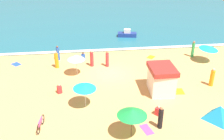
# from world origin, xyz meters

# --- Properties ---
(ground_plane) EXTENTS (60.00, 60.00, 0.00)m
(ground_plane) POSITION_xyz_m (0.00, 0.00, 0.00)
(ground_plane) COLOR #E5B26B
(ocean_water) EXTENTS (60.00, 44.00, 0.10)m
(ocean_water) POSITION_xyz_m (0.00, 28.00, 0.05)
(ocean_water) COLOR teal
(ocean_water) RESTS_ON ground_plane
(wave_breaker_foam) EXTENTS (57.00, 0.70, 0.01)m
(wave_breaker_foam) POSITION_xyz_m (0.00, 6.30, 0.10)
(wave_breaker_foam) COLOR white
(wave_breaker_foam) RESTS_ON ocean_water
(lifeguard_cabana) EXTENTS (2.16, 2.79, 2.46)m
(lifeguard_cabana) POSITION_xyz_m (4.03, -3.94, 1.26)
(lifeguard_cabana) COLOR white
(lifeguard_cabana) RESTS_ON ground_plane
(beach_umbrella_0) EXTENTS (2.97, 2.97, 1.97)m
(beach_umbrella_0) POSITION_xyz_m (11.06, 1.70, 1.68)
(beach_umbrella_0) COLOR silver
(beach_umbrella_0) RESTS_ON ground_plane
(beach_umbrella_1) EXTENTS (2.56, 2.55, 2.08)m
(beach_umbrella_1) POSITION_xyz_m (-2.69, -5.50, 1.87)
(beach_umbrella_1) COLOR silver
(beach_umbrella_1) RESTS_ON ground_plane
(beach_umbrella_2) EXTENTS (2.34, 2.35, 2.23)m
(beach_umbrella_2) POSITION_xyz_m (-3.40, 0.18, 1.95)
(beach_umbrella_2) COLOR silver
(beach_umbrella_2) RESTS_ON ground_plane
(beach_umbrella_4) EXTENTS (2.33, 2.34, 2.26)m
(beach_umbrella_4) POSITION_xyz_m (0.34, -9.43, 1.99)
(beach_umbrella_4) COLOR #4C3823
(beach_umbrella_4) RESTS_ON ground_plane
(beach_tent) EXTENTS (2.14, 2.03, 1.19)m
(beach_tent) POSITION_xyz_m (7.22, -8.35, 0.59)
(beach_tent) COLOR #1999D8
(beach_tent) RESTS_ON ground_plane
(parked_bicycle) EXTENTS (0.32, 1.81, 0.76)m
(parked_bicycle) POSITION_xyz_m (-5.96, -7.81, 0.38)
(parked_bicycle) COLOR black
(parked_bicycle) RESTS_ON ground_plane
(beachgoer_0) EXTENTS (0.45, 0.45, 1.79)m
(beachgoer_0) POSITION_xyz_m (-0.17, 1.77, 0.85)
(beachgoer_0) COLOR red
(beachgoer_0) RESTS_ON ground_plane
(beachgoer_1) EXTENTS (0.52, 0.52, 1.86)m
(beachgoer_1) POSITION_xyz_m (-5.54, 2.13, 0.87)
(beachgoer_1) COLOR orange
(beachgoer_1) RESTS_ON ground_plane
(beachgoer_2) EXTENTS (0.51, 0.51, 1.73)m
(beachgoer_2) POSITION_xyz_m (-5.53, 4.11, 0.80)
(beachgoer_2) COLOR blue
(beachgoer_2) RESTS_ON ground_plane
(beachgoer_3) EXTENTS (0.42, 0.42, 1.80)m
(beachgoer_3) POSITION_xyz_m (9.04, -3.47, 0.84)
(beachgoer_3) COLOR orange
(beachgoer_3) RESTS_ON ground_plane
(beachgoer_4) EXTENTS (0.47, 0.47, 0.83)m
(beachgoer_4) POSITION_xyz_m (-2.72, 4.02, 0.35)
(beachgoer_4) COLOR blue
(beachgoer_4) RESTS_ON ground_plane
(beachgoer_5) EXTENTS (0.52, 0.52, 1.85)m
(beachgoer_5) POSITION_xyz_m (-1.81, 2.07, 0.87)
(beachgoer_5) COLOR red
(beachgoer_5) RESTS_ON ground_plane
(beachgoer_7) EXTENTS (0.48, 0.48, 0.91)m
(beachgoer_7) POSITION_xyz_m (-4.93, -3.12, 0.40)
(beachgoer_7) COLOR red
(beachgoer_7) RESTS_ON ground_plane
(beachgoer_8) EXTENTS (0.44, 0.44, 1.76)m
(beachgoer_8) POSITION_xyz_m (2.55, -8.80, 0.82)
(beachgoer_8) COLOR black
(beachgoer_8) RESTS_ON ground_plane
(beachgoer_9) EXTENTS (0.58, 0.58, 0.83)m
(beachgoer_9) POSITION_xyz_m (2.86, -7.28, 0.35)
(beachgoer_9) COLOR red
(beachgoer_9) RESTS_ON ground_plane
(beachgoer_10) EXTENTS (0.40, 0.40, 1.94)m
(beachgoer_10) POSITION_xyz_m (9.99, 3.21, 0.93)
(beachgoer_10) COLOR green
(beachgoer_10) RESTS_ON ground_plane
(beach_towel_0) EXTENTS (1.29, 1.31, 0.01)m
(beach_towel_0) POSITION_xyz_m (-10.10, 3.49, 0.01)
(beach_towel_0) COLOR blue
(beach_towel_0) RESTS_ON ground_plane
(beach_towel_1) EXTENTS (0.93, 1.33, 0.01)m
(beach_towel_1) POSITION_xyz_m (1.57, -8.91, 0.01)
(beach_towel_1) COLOR #D84CA5
(beach_towel_1) RESTS_ON ground_plane
(beach_towel_2) EXTENTS (1.19, 1.23, 0.01)m
(beach_towel_2) POSITION_xyz_m (5.16, 3.63, 0.01)
(beach_towel_2) COLOR orange
(beach_towel_2) RESTS_ON ground_plane
(beach_towel_3) EXTENTS (0.98, 1.12, 0.01)m
(beach_towel_3) POSITION_xyz_m (5.68, -4.16, 0.01)
(beach_towel_3) COLOR orange
(beach_towel_3) RESTS_ON ground_plane
(small_boat_0) EXTENTS (2.77, 1.52, 1.07)m
(small_boat_0) POSITION_xyz_m (3.60, 10.98, 0.46)
(small_boat_0) COLOR navy
(small_boat_0) RESTS_ON ocean_water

